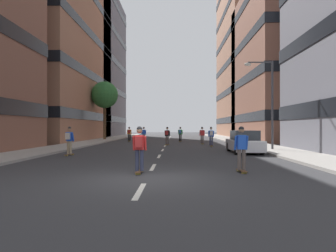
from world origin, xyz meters
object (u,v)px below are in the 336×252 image
at_px(skater_6, 69,139).
at_px(skater_7, 202,135).
at_px(parked_car_near, 244,143).
at_px(skater_2, 167,135).
at_px(skater_3, 139,147).
at_px(skater_4, 241,147).
at_px(skater_1, 211,135).
at_px(skater_0, 129,133).
at_px(street_tree_near, 105,95).
at_px(skater_5, 180,133).
at_px(streetlamp_right, 267,95).
at_px(skater_8, 144,134).

xyz_separation_m(skater_6, skater_7, (9.25, 12.89, -0.03)).
relative_size(parked_car_near, skater_7, 2.47).
xyz_separation_m(skater_2, skater_7, (3.54, 1.91, -0.03)).
bearing_deg(skater_2, skater_3, -91.76).
bearing_deg(skater_7, skater_4, -90.56).
bearing_deg(skater_1, skater_7, 97.60).
xyz_separation_m(skater_1, skater_3, (-4.59, -16.33, 0.00)).
distance_m(skater_0, skater_1, 13.03).
bearing_deg(street_tree_near, skater_1, -45.34).
distance_m(street_tree_near, skater_4, 31.55).
relative_size(skater_5, skater_7, 1.00).
bearing_deg(street_tree_near, skater_3, -74.54).
xyz_separation_m(skater_0, skater_5, (6.23, -0.50, 0.00)).
relative_size(skater_2, skater_3, 1.00).
bearing_deg(skater_3, skater_5, 85.63).
bearing_deg(skater_7, skater_0, 145.14).
xyz_separation_m(skater_5, skater_6, (-7.09, -18.23, 0.00)).
bearing_deg(street_tree_near, skater_7, -36.82).
bearing_deg(skater_5, skater_6, -111.25).
height_order(skater_1, skater_7, same).
height_order(parked_car_near, skater_5, skater_5).
height_order(street_tree_near, skater_3, street_tree_near).
xyz_separation_m(streetlamp_right, skater_0, (-12.42, 14.57, -3.12)).
height_order(parked_car_near, skater_6, skater_6).
bearing_deg(street_tree_near, streetlamp_right, -47.75).
bearing_deg(street_tree_near, skater_8, -42.15).
relative_size(streetlamp_right, skater_6, 3.65).
distance_m(skater_4, skater_7, 19.66).
distance_m(parked_car_near, skater_1, 7.03).
bearing_deg(skater_5, skater_4, -85.51).
xyz_separation_m(parked_car_near, skater_4, (-2.13, -9.09, 0.29)).
relative_size(parked_car_near, skater_0, 2.47).
bearing_deg(skater_6, skater_7, 54.36).
bearing_deg(streetlamp_right, parked_car_near, -138.87).
bearing_deg(streetlamp_right, skater_7, 114.83).
height_order(streetlamp_right, skater_1, streetlamp_right).
bearing_deg(skater_8, skater_2, -63.72).
height_order(skater_0, skater_1, same).
bearing_deg(skater_3, skater_8, 95.50).
distance_m(skater_3, skater_8, 24.03).
bearing_deg(skater_2, skater_0, 122.02).
height_order(street_tree_near, streetlamp_right, street_tree_near).
xyz_separation_m(skater_1, skater_2, (-4.03, 1.79, 0.00)).
bearing_deg(skater_5, skater_7, -68.02).
xyz_separation_m(parked_car_near, street_tree_near, (-14.09, 19.67, 5.30)).
distance_m(skater_4, skater_5, 25.08).
xyz_separation_m(streetlamp_right, skater_8, (-10.44, 12.62, -3.15)).
height_order(street_tree_near, skater_2, street_tree_near).
xyz_separation_m(skater_2, skater_5, (1.38, 7.25, 0.00)).
bearing_deg(skater_5, parked_car_near, -75.56).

